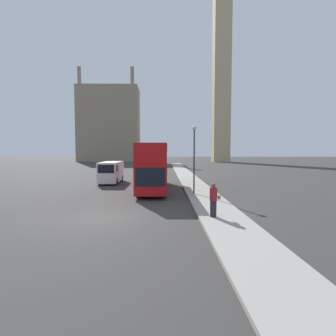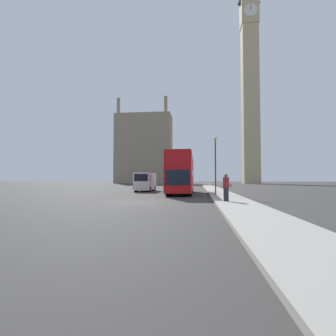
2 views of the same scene
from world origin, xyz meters
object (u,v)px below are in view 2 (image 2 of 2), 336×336
red_double_decker_bus (181,172)px  white_van (145,181)px  street_lamp (215,156)px  parked_sedan (171,183)px  pedestrian (226,187)px  clock_tower (250,77)px

red_double_decker_bus → white_van: (-5.00, 5.06, -1.09)m
street_lamp → parked_sedan: street_lamp is taller
pedestrian → parked_sedan: 40.45m
red_double_decker_bus → street_lamp: street_lamp is taller
clock_tower → parked_sedan: size_ratio=16.17×
street_lamp → red_double_decker_bus: bearing=137.2°
red_double_decker_bus → pedestrian: 11.49m
white_van → clock_tower: bearing=66.7°
clock_tower → street_lamp: (-16.12, -65.24, -32.50)m
red_double_decker_bus → street_lamp: 4.92m
clock_tower → red_double_decker_bus: size_ratio=6.31×
street_lamp → white_van: bearing=135.7°
clock_tower → white_van: size_ratio=13.15×
red_double_decker_bus → street_lamp: size_ratio=2.03×
parked_sedan → red_double_decker_bus: bearing=-81.8°
clock_tower → parked_sedan: clock_tower is taller
red_double_decker_bus → white_van: red_double_decker_bus is taller
white_van → pedestrian: white_van is taller
pedestrian → street_lamp: (-0.17, 7.63, 2.76)m
street_lamp → parked_sedan: bearing=103.4°
red_double_decker_bus → white_van: bearing=134.7°
pedestrian → street_lamp: street_lamp is taller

